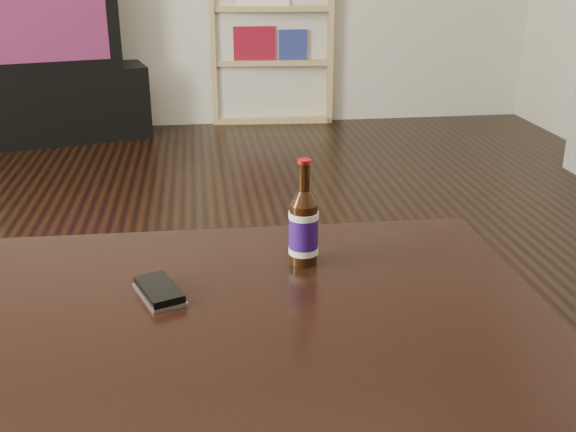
{
  "coord_description": "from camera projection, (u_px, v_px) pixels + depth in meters",
  "views": [
    {
      "loc": [
        0.33,
        -1.33,
        1.04
      ],
      "look_at": [
        0.49,
        -0.16,
        0.58
      ],
      "focal_mm": 42.0,
      "sensor_mm": 36.0,
      "label": 1
    }
  ],
  "objects": [
    {
      "name": "phone",
      "position": [
        159.0,
        292.0,
        1.18
      ],
      "size": [
        0.1,
        0.13,
        0.02
      ],
      "rotation": [
        0.0,
        0.0,
        0.37
      ],
      "color": "#BCBBBE",
      "rests_on": "coffee_table"
    },
    {
      "name": "tv",
      "position": [
        43.0,
        14.0,
        3.82
      ],
      "size": [
        0.87,
        0.66,
        0.58
      ],
      "rotation": [
        0.0,
        0.0,
        0.25
      ],
      "color": "black",
      "rests_on": "tv_stand"
    },
    {
      "name": "bookshelf",
      "position": [
        269.0,
        2.0,
        4.29
      ],
      "size": [
        0.79,
        0.41,
        1.43
      ],
      "rotation": [
        0.0,
        0.0,
        -0.07
      ],
      "color": "tan",
      "rests_on": "floor"
    },
    {
      "name": "tv_stand",
      "position": [
        54.0,
        102.0,
        4.01
      ],
      "size": [
        1.15,
        0.77,
        0.42
      ],
      "primitive_type": "cube",
      "rotation": [
        0.0,
        0.0,
        0.25
      ],
      "color": "black",
      "rests_on": "floor"
    },
    {
      "name": "coffee_table",
      "position": [
        173.0,
        349.0,
        1.14
      ],
      "size": [
        1.29,
        0.77,
        0.48
      ],
      "rotation": [
        0.0,
        0.0,
        -0.02
      ],
      "color": "black",
      "rests_on": "floor"
    },
    {
      "name": "beer_bottle",
      "position": [
        304.0,
        227.0,
        1.28
      ],
      "size": [
        0.07,
        0.07,
        0.21
      ],
      "rotation": [
        0.0,
        0.0,
        -0.18
      ],
      "color": "black",
      "rests_on": "coffee_table"
    }
  ]
}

